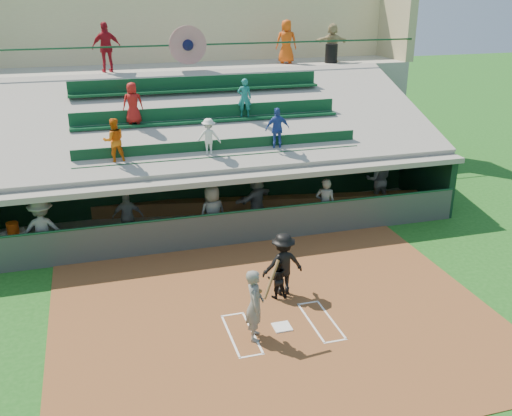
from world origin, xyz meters
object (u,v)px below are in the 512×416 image
object	(u,v)px
home_plate	(282,327)
trash_bin	(331,53)
water_cooler	(13,228)
catcher	(277,279)
batter_at_plate	(255,304)
white_table	(14,244)

from	to	relation	value
home_plate	trash_bin	distance (m)	15.10
trash_bin	water_cooler	bearing A→B (deg)	-153.28
catcher	trash_bin	xyz separation A→B (m)	(6.15, 11.27, 4.43)
catcher	batter_at_plate	bearing A→B (deg)	64.28
water_cooler	catcher	bearing A→B (deg)	-33.93
water_cooler	trash_bin	world-z (taller)	trash_bin
trash_bin	home_plate	bearing A→B (deg)	-117.08
home_plate	water_cooler	bearing A→B (deg)	137.28
white_table	water_cooler	size ratio (longest dim) A/B	2.23
trash_bin	catcher	bearing A→B (deg)	-118.63
batter_at_plate	catcher	xyz separation A→B (m)	(1.09, 1.64, -0.34)
white_table	water_cooler	bearing A→B (deg)	-59.98
catcher	water_cooler	xyz separation A→B (m)	(-6.95, 4.67, 0.35)
batter_at_plate	catcher	world-z (taller)	batter_at_plate
water_cooler	home_plate	bearing A→B (deg)	-42.72
batter_at_plate	catcher	size ratio (longest dim) A/B	1.77
water_cooler	trash_bin	bearing A→B (deg)	26.72
home_plate	catcher	size ratio (longest dim) A/B	0.39
home_plate	catcher	world-z (taller)	catcher
catcher	trash_bin	bearing A→B (deg)	-110.83
catcher	white_table	xyz separation A→B (m)	(-6.97, 4.70, -0.18)
home_plate	trash_bin	xyz separation A→B (m)	(6.49, 12.69, 4.97)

